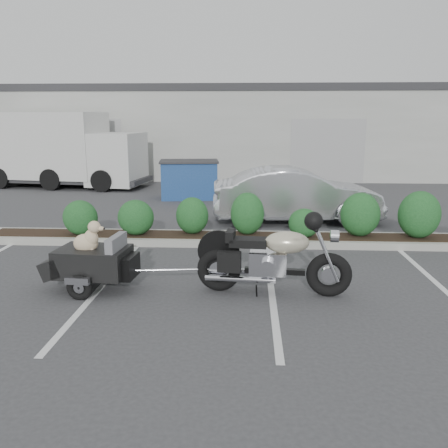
# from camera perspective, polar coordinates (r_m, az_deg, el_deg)

# --- Properties ---
(ground) EXTENTS (90.00, 90.00, 0.00)m
(ground) POSITION_cam_1_polar(r_m,az_deg,el_deg) (8.20, -2.95, -6.09)
(ground) COLOR #38383A
(ground) RESTS_ON ground
(planter_kerb) EXTENTS (12.00, 1.00, 0.15)m
(planter_kerb) POSITION_cam_1_polar(r_m,az_deg,el_deg) (10.24, 3.92, -1.83)
(planter_kerb) COLOR #9E9E93
(planter_kerb) RESTS_ON ground
(building) EXTENTS (26.00, 10.00, 4.00)m
(building) POSITION_cam_1_polar(r_m,az_deg,el_deg) (24.74, 1.20, 11.19)
(building) COLOR #9EA099
(building) RESTS_ON ground
(motorcycle) EXTENTS (2.36, 0.82, 1.35)m
(motorcycle) POSITION_cam_1_polar(r_m,az_deg,el_deg) (7.20, 5.88, -4.29)
(motorcycle) COLOR black
(motorcycle) RESTS_ON ground
(pet_trailer) EXTENTS (1.89, 1.06, 1.12)m
(pet_trailer) POSITION_cam_1_polar(r_m,az_deg,el_deg) (7.63, -15.55, -4.26)
(pet_trailer) COLOR black
(pet_trailer) RESTS_ON ground
(sedan) EXTENTS (4.36, 1.85, 1.40)m
(sedan) POSITION_cam_1_polar(r_m,az_deg,el_deg) (12.28, 8.68, 3.46)
(sedan) COLOR silver
(sedan) RESTS_ON ground
(dumpster) EXTENTS (2.06, 1.54, 1.26)m
(dumpster) POSITION_cam_1_polar(r_m,az_deg,el_deg) (15.89, -4.19, 5.41)
(dumpster) COLOR navy
(dumpster) RESTS_ON ground
(delivery_truck) EXTENTS (6.41, 2.89, 2.83)m
(delivery_truck) POSITION_cam_1_polar(r_m,az_deg,el_deg) (19.43, -18.46, 8.26)
(delivery_truck) COLOR silver
(delivery_truck) RESTS_ON ground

